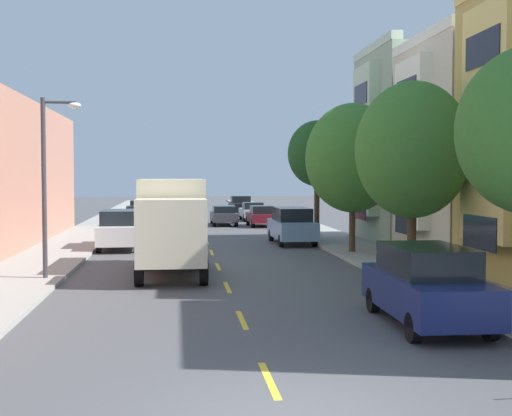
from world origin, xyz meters
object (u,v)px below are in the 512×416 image
Objects in this scene: parked_suv_sky at (292,225)px; parked_suv_white at (120,229)px; parked_pickup_black at (242,206)px; moving_charcoal_sedan at (224,215)px; street_tree_third at (353,158)px; parked_suv_navy at (426,285)px; street_tree_farthest at (317,154)px; street_lamp at (49,173)px; parked_hatchback_teal at (138,217)px; delivery_box_truck at (172,221)px; parked_hatchback_burgundy at (261,216)px; parked_suv_orange at (148,204)px; street_tree_second at (413,150)px; parked_pickup_forest at (142,211)px; parked_hatchback_silver at (252,211)px.

parked_suv_white is at bearing -170.00° from parked_suv_sky.
parked_pickup_black is 1.19× the size of moving_charcoal_sedan.
parked_suv_white is (-10.83, 3.58, -3.45)m from street_tree_third.
parked_suv_navy is at bearing -97.91° from street_tree_third.
street_lamp is at bearing -130.43° from street_tree_farthest.
parked_hatchback_teal is 0.89× the size of moving_charcoal_sedan.
delivery_box_truck reaches higher than parked_suv_navy.
parked_suv_orange is (-8.71, 15.69, 0.23)m from parked_hatchback_burgundy.
street_tree_second is 7.89m from street_tree_third.
street_tree_third is 1.70× the size of parked_hatchback_teal.
delivery_box_truck is 1.46× the size of parked_suv_sky.
parked_pickup_black is at bearing 75.07° from street_lamp.
street_lamp is 26.41m from parked_hatchback_burgundy.
street_tree_third reaches higher than parked_pickup_forest.
parked_pickup_black is (-2.03, 39.96, -3.67)m from street_tree_second.
street_tree_second is 9.04m from delivery_box_truck.
parked_pickup_black is (6.17, 37.13, -1.13)m from delivery_box_truck.
parked_pickup_black is 1.11× the size of parked_suv_orange.
parked_hatchback_burgundy is at bearing 74.74° from delivery_box_truck.
street_lamp is at bearing -93.71° from parked_hatchback_teal.
street_lamp is at bearing -108.79° from parked_hatchback_silver.
parked_hatchback_teal is at bearing 96.46° from delivery_box_truck.
parked_pickup_black is at bearing 94.79° from street_tree_farthest.
street_tree_farthest is at bearing -55.32° from parked_pickup_forest.
street_lamp is at bearing -131.56° from parked_suv_sky.
parked_suv_orange reaches higher than parked_pickup_black.
street_tree_third is 0.97× the size of delivery_box_truck.
street_lamp is (-12.33, -6.59, -0.71)m from street_tree_third.
street_tree_second is 1.39× the size of parked_suv_white.
parked_suv_white reaches higher than parked_hatchback_teal.
street_tree_farthest is 1.66× the size of parked_hatchback_teal.
parked_suv_navy is (-2.02, -14.57, -3.45)m from street_tree_third.
parked_suv_navy is at bearing -77.08° from parked_pickup_forest.
street_lamp is 32.31m from parked_hatchback_silver.
delivery_box_truck is 28.60m from parked_pickup_forest.
street_tree_second is 1.10× the size of street_lamp.
street_tree_farthest reaches higher than delivery_box_truck.
street_tree_third is 15.11m from parked_suv_navy.
street_lamp is at bearing -106.71° from moving_charcoal_sedan.
street_tree_third is at bearing -18.31° from parked_suv_white.
parked_hatchback_teal is at bearing 137.95° from street_tree_farthest.
parked_suv_sky is (8.91, 1.57, 0.00)m from parked_suv_white.
street_tree_farthest is 5.14m from parked_suv_sky.
parked_hatchback_silver is at bearing -46.86° from parked_suv_orange.
parked_suv_navy reaches higher than parked_pickup_forest.
street_tree_third is 24.23m from parked_hatchback_silver.
street_lamp is at bearing -92.28° from parked_suv_orange.
delivery_box_truck is 1.47× the size of parked_suv_orange.
parked_suv_navy reaches higher than parked_hatchback_teal.
parked_hatchback_burgundy is at bearing 96.60° from street_tree_third.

